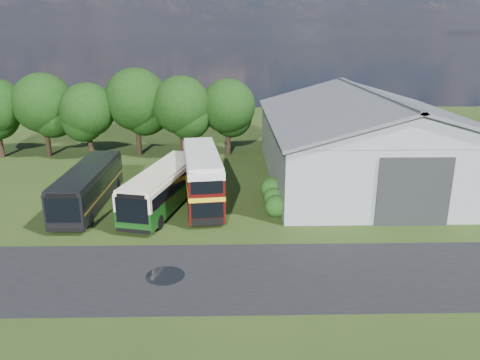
{
  "coord_description": "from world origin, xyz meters",
  "views": [
    {
      "loc": [
        2.2,
        -26.61,
        13.07
      ],
      "look_at": [
        2.96,
        8.0,
        2.19
      ],
      "focal_mm": 35.0,
      "sensor_mm": 36.0,
      "label": 1
    }
  ],
  "objects_px": {
    "bus_maroon_double": "(202,178)",
    "bus_dark_single": "(88,187)",
    "storage_shed": "(367,133)",
    "bus_green_single": "(164,187)"
  },
  "relations": [
    {
      "from": "storage_shed",
      "to": "bus_green_single",
      "type": "height_order",
      "value": "storage_shed"
    },
    {
      "from": "bus_maroon_double",
      "to": "bus_green_single",
      "type": "bearing_deg",
      "value": -173.84
    },
    {
      "from": "bus_green_single",
      "to": "storage_shed",
      "type": "bearing_deg",
      "value": 37.96
    },
    {
      "from": "bus_green_single",
      "to": "bus_dark_single",
      "type": "distance_m",
      "value": 5.91
    },
    {
      "from": "storage_shed",
      "to": "bus_dark_single",
      "type": "distance_m",
      "value": 25.22
    },
    {
      "from": "storage_shed",
      "to": "bus_green_single",
      "type": "xyz_separation_m",
      "value": [
        -17.96,
        -8.13,
        -2.47
      ]
    },
    {
      "from": "bus_maroon_double",
      "to": "bus_dark_single",
      "type": "distance_m",
      "value": 8.87
    },
    {
      "from": "bus_maroon_double",
      "to": "bus_dark_single",
      "type": "bearing_deg",
      "value": 175.21
    },
    {
      "from": "storage_shed",
      "to": "bus_dark_single",
      "type": "height_order",
      "value": "storage_shed"
    },
    {
      "from": "bus_maroon_double",
      "to": "bus_dark_single",
      "type": "xyz_separation_m",
      "value": [
        -8.85,
        -0.34,
        -0.5
      ]
    }
  ]
}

